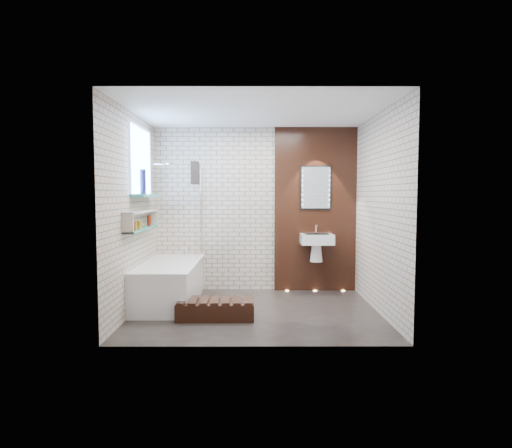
{
  "coord_description": "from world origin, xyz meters",
  "views": [
    {
      "loc": [
        -0.02,
        -5.56,
        1.55
      ],
      "look_at": [
        0.0,
        0.15,
        1.15
      ],
      "focal_mm": 30.09,
      "sensor_mm": 36.0,
      "label": 1
    }
  ],
  "objects_px": {
    "bathtub": "(170,283)",
    "washbasin": "(317,243)",
    "bath_screen": "(198,212)",
    "walnut_step": "(216,310)",
    "led_mirror": "(316,188)"
  },
  "relations": [
    {
      "from": "bathtub",
      "to": "led_mirror",
      "type": "height_order",
      "value": "led_mirror"
    },
    {
      "from": "washbasin",
      "to": "bath_screen",
      "type": "bearing_deg",
      "value": -174.22
    },
    {
      "from": "washbasin",
      "to": "walnut_step",
      "type": "relative_size",
      "value": 0.61
    },
    {
      "from": "bathtub",
      "to": "led_mirror",
      "type": "distance_m",
      "value": 2.68
    },
    {
      "from": "washbasin",
      "to": "led_mirror",
      "type": "relative_size",
      "value": 0.83
    },
    {
      "from": "bathtub",
      "to": "washbasin",
      "type": "height_order",
      "value": "washbasin"
    },
    {
      "from": "led_mirror",
      "to": "bath_screen",
      "type": "bearing_deg",
      "value": -169.34
    },
    {
      "from": "washbasin",
      "to": "led_mirror",
      "type": "height_order",
      "value": "led_mirror"
    },
    {
      "from": "washbasin",
      "to": "walnut_step",
      "type": "distance_m",
      "value": 2.12
    },
    {
      "from": "bathtub",
      "to": "walnut_step",
      "type": "xyz_separation_m",
      "value": [
        0.72,
        -0.75,
        -0.18
      ]
    },
    {
      "from": "bath_screen",
      "to": "walnut_step",
      "type": "height_order",
      "value": "bath_screen"
    },
    {
      "from": "bath_screen",
      "to": "walnut_step",
      "type": "xyz_separation_m",
      "value": [
        0.36,
        -1.19,
        -1.17
      ]
    },
    {
      "from": "bath_screen",
      "to": "led_mirror",
      "type": "distance_m",
      "value": 1.89
    },
    {
      "from": "bath_screen",
      "to": "led_mirror",
      "type": "bearing_deg",
      "value": 10.66
    },
    {
      "from": "bath_screen",
      "to": "led_mirror",
      "type": "height_order",
      "value": "led_mirror"
    }
  ]
}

